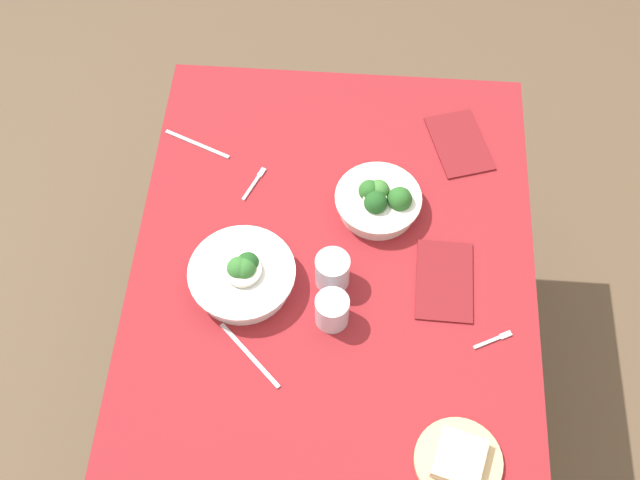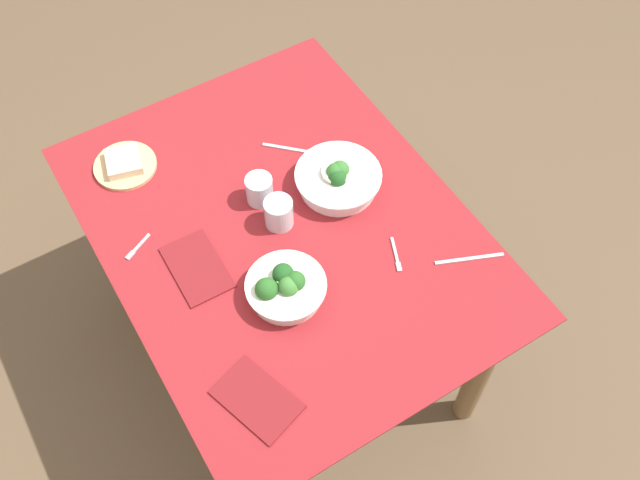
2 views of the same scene
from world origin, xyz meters
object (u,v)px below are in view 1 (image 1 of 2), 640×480
water_glass_center (332,310)px  napkin_folded_lower (444,281)px  fork_by_far_bowl (495,339)px  table_knife_right (250,355)px  table_knife_left (197,144)px  napkin_folded_upper (459,144)px  broccoli_bowl_near (243,275)px  broccoli_bowl_far (379,201)px  bread_side_plate (459,460)px  fork_by_near_bowl (255,182)px  water_glass_side (331,271)px

water_glass_center → napkin_folded_lower: (-0.12, 0.26, -0.04)m
fork_by_far_bowl → table_knife_right: bearing=161.4°
table_knife_left → napkin_folded_upper: size_ratio=0.94×
napkin_folded_upper → table_knife_right: bearing=-37.1°
table_knife_right → napkin_folded_upper: napkin_folded_upper is taller
broccoli_bowl_near → fork_by_far_bowl: broccoli_bowl_near is taller
broccoli_bowl_far → napkin_folded_upper: bearing=136.7°
water_glass_center → fork_by_far_bowl: water_glass_center is taller
broccoli_bowl_far → napkin_folded_upper: 0.30m
table_knife_left → napkin_folded_lower: size_ratio=0.90×
broccoli_bowl_near → bread_side_plate: 0.63m
broccoli_bowl_far → water_glass_center: size_ratio=2.50×
table_knife_left → fork_by_near_bowl: bearing=-11.3°
broccoli_bowl_far → napkin_folded_upper: size_ratio=1.04×
water_glass_center → table_knife_left: water_glass_center is taller
broccoli_bowl_far → fork_by_near_bowl: broccoli_bowl_far is taller
napkin_folded_lower → fork_by_far_bowl: bearing=38.0°
table_knife_left → napkin_folded_upper: 0.69m
broccoli_bowl_near → fork_by_near_bowl: size_ratio=2.39×
fork_by_near_bowl → napkin_folded_upper: (-0.16, 0.52, 0.00)m
broccoli_bowl_near → water_glass_center: broccoli_bowl_near is taller
napkin_folded_lower → water_glass_side: bearing=-86.8°
fork_by_far_bowl → fork_by_near_bowl: (-0.39, -0.59, 0.00)m
broccoli_bowl_far → fork_by_near_bowl: size_ratio=2.04×
broccoli_bowl_near → napkin_folded_upper: bearing=131.1°
broccoli_bowl_far → napkin_folded_lower: bearing=40.0°
napkin_folded_lower → broccoli_bowl_near: bearing=-85.5°
broccoli_bowl_near → table_knife_left: bearing=-156.8°
bread_side_plate → table_knife_left: (-0.79, -0.67, -0.01)m
table_knife_right → napkin_folded_lower: (-0.22, 0.44, 0.00)m
fork_by_near_bowl → water_glass_side: bearing=-118.4°
broccoli_bowl_near → napkin_folded_upper: 0.69m
water_glass_center → napkin_folded_lower: bearing=114.1°
broccoli_bowl_far → water_glass_center: bearing=-17.2°
bread_side_plate → napkin_folded_upper: 0.84m
fork_by_near_bowl → fork_by_far_bowl: bearing=-100.5°
table_knife_left → napkin_folded_lower: 0.74m
water_glass_side → fork_by_near_bowl: size_ratio=0.85×
broccoli_bowl_far → broccoli_bowl_near: size_ratio=0.85×
broccoli_bowl_near → table_knife_right: broccoli_bowl_near is taller
napkin_folded_lower → table_knife_right: bearing=-63.2°
water_glass_center → water_glass_side: (-0.10, -0.01, 0.00)m
table_knife_right → napkin_folded_lower: napkin_folded_lower is taller
broccoli_bowl_far → napkin_folded_upper: broccoli_bowl_far is taller
fork_by_near_bowl → table_knife_left: bearing=79.0°
bread_side_plate → water_glass_side: 0.51m
napkin_folded_upper → napkin_folded_lower: 0.42m
broccoli_bowl_near → napkin_folded_upper: (-0.45, 0.52, -0.03)m
water_glass_center → napkin_folded_upper: (-0.53, 0.30, -0.04)m
broccoli_bowl_near → napkin_folded_upper: broccoli_bowl_near is taller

